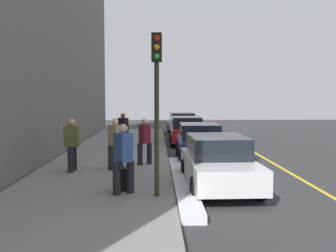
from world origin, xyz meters
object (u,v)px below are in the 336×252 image
object	(u,v)px
parked_car_silver	(182,124)
rolling_suitcase	(123,179)
traffic_light_pole	(157,86)
pedestrian_black_coat	(123,130)
pedestrian_tan_coat	(115,142)
parked_car_red	(187,130)
pedestrian_burgundy_coat	(145,140)
parked_car_navy	(200,142)
pedestrian_blue_coat	(123,157)
pedestrian_olive_coat	(72,143)
parked_car_white	(218,162)

from	to	relation	value
parked_car_silver	rolling_suitcase	distance (m)	17.12
parked_car_silver	traffic_light_pole	xyz separation A→B (m)	(17.57, -1.79, 2.17)
pedestrian_black_coat	traffic_light_pole	xyz separation A→B (m)	(8.50, 1.57, 1.85)
traffic_light_pole	rolling_suitcase	size ratio (longest dim) A/B	4.21
pedestrian_tan_coat	rolling_suitcase	world-z (taller)	pedestrian_tan_coat
traffic_light_pole	rolling_suitcase	distance (m)	2.71
traffic_light_pole	rolling_suitcase	world-z (taller)	traffic_light_pole
parked_car_silver	parked_car_red	distance (m)	5.40
pedestrian_burgundy_coat	parked_car_navy	bearing A→B (deg)	131.06
pedestrian_blue_coat	rolling_suitcase	distance (m)	0.77
parked_car_red	pedestrian_olive_coat	size ratio (longest dim) A/B	2.57
pedestrian_blue_coat	pedestrian_tan_coat	world-z (taller)	pedestrian_blue_coat
rolling_suitcase	pedestrian_tan_coat	bearing A→B (deg)	-170.29
parked_car_white	pedestrian_olive_coat	xyz separation A→B (m)	(-1.86, -4.64, 0.34)
parked_car_white	pedestrian_blue_coat	distance (m)	2.95
parked_car_silver	pedestrian_burgundy_coat	bearing A→B (deg)	-9.82
parked_car_navy	parked_car_white	bearing A→B (deg)	-0.28
parked_car_white	pedestrian_tan_coat	bearing A→B (deg)	-124.37
parked_car_white	traffic_light_pole	bearing A→B (deg)	-49.84
parked_car_navy	pedestrian_black_coat	xyz separation A→B (m)	(-1.90, -3.39, 0.32)
pedestrian_black_coat	parked_car_white	bearing A→B (deg)	25.68
pedestrian_blue_coat	pedestrian_tan_coat	size ratio (longest dim) A/B	1.03
parked_car_silver	pedestrian_black_coat	bearing A→B (deg)	-20.35
pedestrian_blue_coat	pedestrian_olive_coat	distance (m)	3.68
pedestrian_burgundy_coat	pedestrian_black_coat	size ratio (longest dim) A/B	0.98
parked_car_silver	pedestrian_black_coat	size ratio (longest dim) A/B	2.49
parked_car_silver	pedestrian_tan_coat	distance (m)	14.23
parked_car_silver	parked_car_red	xyz separation A→B (m)	(5.40, -0.10, 0.00)
parked_car_white	pedestrian_olive_coat	bearing A→B (deg)	-111.91
parked_car_white	pedestrian_black_coat	bearing A→B (deg)	-154.32
parked_car_navy	pedestrian_black_coat	size ratio (longest dim) A/B	2.41
pedestrian_blue_coat	parked_car_silver	bearing A→B (deg)	171.27
traffic_light_pole	parked_car_red	bearing A→B (deg)	172.08
parked_car_red	parked_car_navy	world-z (taller)	same
parked_car_navy	pedestrian_blue_coat	bearing A→B (deg)	-22.94
parked_car_white	pedestrian_black_coat	world-z (taller)	pedestrian_black_coat
parked_car_white	pedestrian_blue_coat	world-z (taller)	pedestrian_blue_coat
parked_car_white	rolling_suitcase	world-z (taller)	parked_car_white
pedestrian_tan_coat	rolling_suitcase	xyz separation A→B (m)	(3.06, 0.52, -0.64)
parked_car_red	traffic_light_pole	world-z (taller)	traffic_light_pole
parked_car_navy	parked_car_white	world-z (taller)	same
pedestrian_burgundy_coat	pedestrian_olive_coat	world-z (taller)	pedestrian_olive_coat
parked_car_silver	traffic_light_pole	world-z (taller)	traffic_light_pole
pedestrian_blue_coat	pedestrian_black_coat	world-z (taller)	pedestrian_blue_coat
pedestrian_blue_coat	pedestrian_black_coat	xyz separation A→B (m)	(-8.22, -0.71, -0.04)
pedestrian_olive_coat	pedestrian_tan_coat	size ratio (longest dim) A/B	1.01
pedestrian_blue_coat	traffic_light_pole	distance (m)	2.02
rolling_suitcase	parked_car_white	bearing A→B (deg)	107.45
pedestrian_black_coat	traffic_light_pole	distance (m)	8.84
parked_car_silver	parked_car_white	size ratio (longest dim) A/B	0.97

